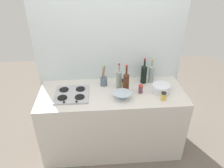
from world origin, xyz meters
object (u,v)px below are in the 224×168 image
wine_bottle_mid_left (151,73)px  mixing_bowl (122,95)px  wine_bottle_leftmost (126,82)px  wine_bottle_rightmost (144,74)px  utensil_crock (104,80)px  plate_stack (161,88)px  stovetop_hob (72,94)px  condiment_jar_spare (163,96)px  condiment_jar_rear (141,89)px  wine_bottle_mid_right (119,79)px  condiment_jar_front (122,82)px

wine_bottle_mid_left → mixing_bowl: wine_bottle_mid_left is taller
mixing_bowl → wine_bottle_leftmost: bearing=67.1°
wine_bottle_rightmost → utensil_crock: size_ratio=1.22×
wine_bottle_mid_left → plate_stack: bearing=-74.8°
stovetop_hob → wine_bottle_mid_left: bearing=13.3°
wine_bottle_mid_left → condiment_jar_spare: 0.43m
wine_bottle_leftmost → condiment_jar_rear: bearing=-12.2°
stovetop_hob → wine_bottle_mid_left: (1.02, 0.24, 0.11)m
condiment_jar_spare → wine_bottle_leftmost: bearing=153.8°
plate_stack → wine_bottle_mid_right: wine_bottle_mid_right is taller
utensil_crock → mixing_bowl: bearing=-57.4°
condiment_jar_front → wine_bottle_rightmost: bearing=7.3°
wine_bottle_mid_left → condiment_jar_front: size_ratio=4.34×
wine_bottle_leftmost → utensil_crock: wine_bottle_leftmost is taller
plate_stack → condiment_jar_front: plate_stack is taller
condiment_jar_front → condiment_jar_rear: 0.29m
wine_bottle_rightmost → utensil_crock: (-0.52, -0.03, -0.06)m
wine_bottle_mid_right → condiment_jar_rear: bearing=-29.1°
wine_bottle_leftmost → mixing_bowl: 0.18m
wine_bottle_mid_left → mixing_bowl: bearing=-139.9°
stovetop_hob → wine_bottle_leftmost: bearing=2.6°
plate_stack → condiment_jar_front: bearing=155.9°
condiment_jar_rear → condiment_jar_spare: condiment_jar_rear is taller
wine_bottle_mid_left → wine_bottle_rightmost: bearing=-176.1°
wine_bottle_leftmost → condiment_jar_rear: 0.20m
wine_bottle_leftmost → wine_bottle_rightmost: size_ratio=1.06×
condiment_jar_front → utensil_crock: bearing=177.8°
wine_bottle_mid_right → stovetop_hob: bearing=-167.3°
wine_bottle_mid_right → utensil_crock: bearing=158.1°
wine_bottle_mid_right → condiment_jar_spare: wine_bottle_mid_right is taller
wine_bottle_mid_right → wine_bottle_rightmost: wine_bottle_rightmost is taller
utensil_crock → condiment_jar_rear: 0.49m
plate_stack → mixing_bowl: size_ratio=1.03×
condiment_jar_spare → condiment_jar_front: bearing=139.9°
wine_bottle_mid_left → utensil_crock: 0.63m
wine_bottle_rightmost → utensil_crock: bearing=-177.0°
stovetop_hob → mixing_bowl: mixing_bowl is taller
condiment_jar_rear → condiment_jar_spare: 0.29m
wine_bottle_rightmost → plate_stack: bearing=-55.1°
wine_bottle_rightmost → condiment_jar_spare: 0.45m
wine_bottle_rightmost → condiment_jar_spare: bearing=-69.4°
wine_bottle_mid_left → condiment_jar_rear: wine_bottle_mid_left is taller
condiment_jar_spare → wine_bottle_rightmost: bearing=110.6°
wine_bottle_mid_left → condiment_jar_rear: size_ratio=3.09×
condiment_jar_spare → wine_bottle_mid_left: bearing=97.3°
condiment_jar_rear → condiment_jar_spare: (0.24, -0.17, -0.00)m
stovetop_hob → condiment_jar_front: size_ratio=5.29×
wine_bottle_mid_right → plate_stack: bearing=-15.3°
wine_bottle_mid_right → wine_bottle_rightmost: (0.34, 0.10, 0.00)m
wine_bottle_mid_right → mixing_bowl: size_ratio=1.58×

